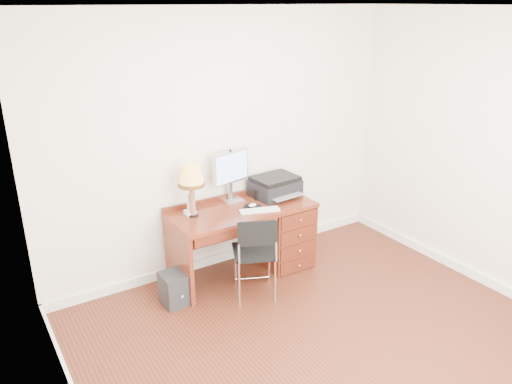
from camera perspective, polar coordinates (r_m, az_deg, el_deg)
ground at (r=4.50m, az=8.04°, el=-16.63°), size 4.00×4.00×0.00m
room_shell at (r=4.87m, az=3.22°, el=-12.45°), size 4.00×4.00×4.00m
desk at (r=5.41m, az=1.36°, el=-4.40°), size 1.50×0.67×0.75m
monitor at (r=5.20m, az=-2.82°, el=2.53°), size 0.46×0.19×0.54m
keyboard at (r=5.03m, az=0.43°, el=-2.11°), size 0.42×0.23×0.02m
mouse_pad at (r=5.12m, az=-0.40°, el=-1.62°), size 0.19×0.19×0.04m
printer at (r=5.41m, az=2.18°, el=0.68°), size 0.51×0.41×0.22m
leg_lamp at (r=4.82m, az=-7.42°, el=1.53°), size 0.26×0.26×0.53m
phone at (r=4.97m, az=-7.54°, el=-1.92°), size 0.10×0.10×0.21m
pen_cup at (r=5.31m, az=0.21°, el=-0.31°), size 0.08×0.08×0.11m
chair at (r=4.79m, az=0.27°, el=-6.42°), size 0.54×0.55×0.87m
equipment_box at (r=4.93m, az=-9.12°, el=-10.77°), size 0.28×0.28×0.31m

